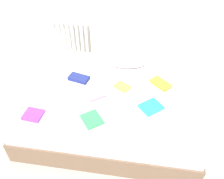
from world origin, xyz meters
The scene contains 12 objects.
ground_plane centered at (0.00, 0.00, 0.00)m, with size 8.00×8.00×0.00m, color #9E998E.
bed centered at (0.00, 0.00, 0.25)m, with size 2.00×1.50×0.50m.
radiator centered at (-0.87, 1.20, 0.42)m, with size 0.63×0.04×0.56m.
pillow centered at (0.09, 0.53, 0.57)m, with size 0.55×0.29×0.15m, color white.
textbook_lime centered at (0.12, 0.08, 0.51)m, with size 0.18×0.13×0.02m, color #8CC638.
textbook_teal centered at (0.45, -0.19, 0.51)m, with size 0.22×0.18×0.02m, color teal.
textbook_pink centered at (-0.15, -0.11, 0.52)m, with size 0.20×0.12×0.03m, color pink.
textbook_white centered at (-0.50, -0.23, 0.52)m, with size 0.19×0.15×0.04m, color white.
textbook_navy centered at (-0.41, 0.14, 0.52)m, with size 0.24×0.12×0.05m, color navy.
textbook_purple centered at (-0.73, -0.49, 0.51)m, with size 0.19×0.17×0.03m, color purple.
textbook_green centered at (-0.13, -0.46, 0.51)m, with size 0.21×0.18×0.02m, color green.
textbook_orange centered at (0.55, 0.19, 0.52)m, with size 0.23×0.13×0.04m, color orange.
Camera 1 is at (0.32, -2.03, 2.37)m, focal length 39.28 mm.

